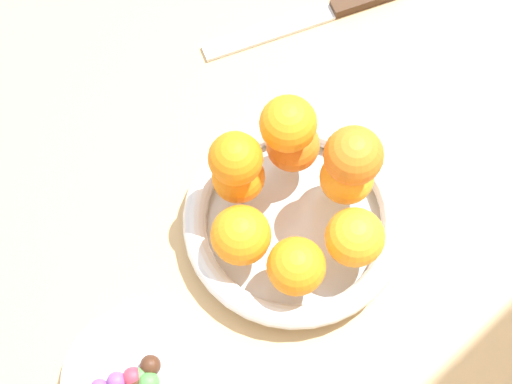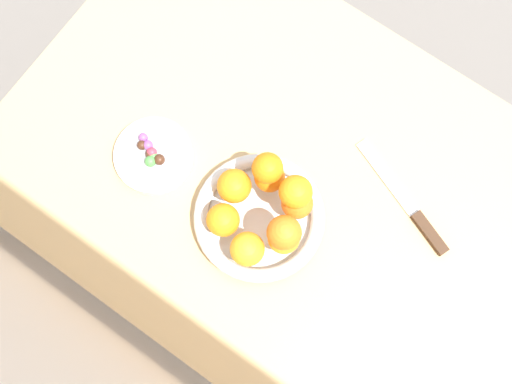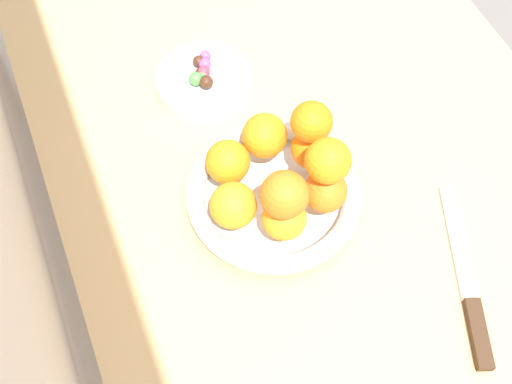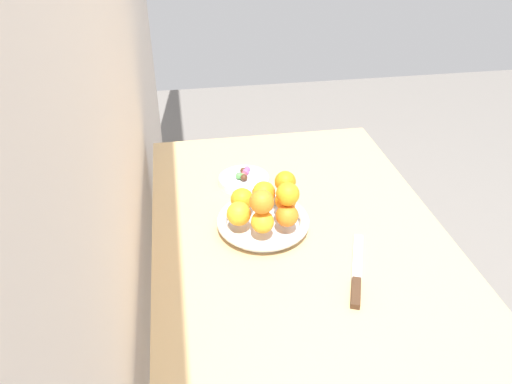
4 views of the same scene
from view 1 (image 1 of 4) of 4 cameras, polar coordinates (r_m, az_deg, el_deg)
ground_plane at (r=1.60m, az=-0.73°, el=-9.28°), size 6.00×6.00×0.00m
dining_table at (r=0.98m, az=-1.18°, el=-0.64°), size 1.10×0.76×0.74m
fruit_bowl at (r=0.85m, az=2.68°, el=-2.20°), size 0.24×0.24×0.04m
candy_dish at (r=0.83m, az=-8.71°, el=-13.37°), size 0.15×0.15×0.02m
orange_0 at (r=0.83m, az=6.61°, el=1.04°), size 0.06×0.06×0.06m
orange_1 at (r=0.84m, az=2.71°, el=3.41°), size 0.06×0.06×0.06m
orange_2 at (r=0.82m, az=-1.29°, el=1.09°), size 0.06×0.06×0.06m
orange_3 at (r=0.80m, az=-1.11°, el=-3.15°), size 0.06×0.06×0.06m
orange_4 at (r=0.79m, az=2.94°, el=-5.42°), size 0.06×0.06×0.06m
orange_5 at (r=0.80m, az=7.20°, el=-3.29°), size 0.06×0.06×0.06m
orange_6 at (r=0.78m, az=2.35°, el=4.97°), size 0.06×0.06×0.06m
orange_7 at (r=0.77m, az=7.10°, el=2.64°), size 0.06×0.06×0.06m
orange_8 at (r=0.77m, az=-1.50°, el=2.43°), size 0.06×0.06×0.06m
candy_ball_0 at (r=0.81m, az=-7.78°, el=-13.57°), size 0.02×0.02×0.02m
candy_ball_2 at (r=0.81m, az=-8.35°, el=-13.07°), size 0.02×0.02×0.02m
candy_ball_3 at (r=0.81m, az=-8.78°, el=-13.46°), size 0.02×0.02×0.02m
candy_ball_5 at (r=0.81m, az=-10.10°, el=-13.39°), size 0.02×0.02×0.02m
candy_ball_6 at (r=0.81m, az=-7.69°, el=-12.38°), size 0.02×0.02×0.02m
candy_ball_7 at (r=0.81m, az=-8.97°, el=-13.13°), size 0.02×0.02×0.02m
knife at (r=1.00m, az=4.69°, el=12.72°), size 0.25×0.11×0.01m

